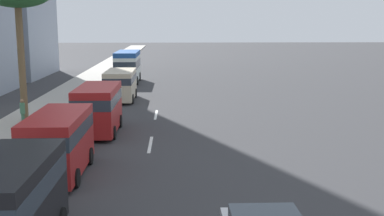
{
  "coord_description": "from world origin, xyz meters",
  "views": [
    {
      "loc": [
        -5.98,
        -1.22,
        6.06
      ],
      "look_at": [
        16.01,
        -2.04,
        2.03
      ],
      "focal_mm": 44.63,
      "sensor_mm": 36.0,
      "label": 1
    }
  ],
  "objects_px": {
    "pedestrian_by_tree": "(23,112)",
    "van_lead": "(9,202)",
    "van_sixth": "(58,140)",
    "van_third": "(120,83)",
    "minibus_fourth": "(128,66)",
    "van_second": "(98,107)"
  },
  "relations": [
    {
      "from": "van_lead",
      "to": "van_third",
      "type": "relative_size",
      "value": 0.94
    },
    {
      "from": "van_second",
      "to": "pedestrian_by_tree",
      "type": "distance_m",
      "value": 4.49
    },
    {
      "from": "minibus_fourth",
      "to": "van_sixth",
      "type": "bearing_deg",
      "value": 0.07
    },
    {
      "from": "van_sixth",
      "to": "van_second",
      "type": "bearing_deg",
      "value": 176.59
    },
    {
      "from": "van_second",
      "to": "van_sixth",
      "type": "relative_size",
      "value": 1.0
    },
    {
      "from": "minibus_fourth",
      "to": "van_lead",
      "type": "bearing_deg",
      "value": 0.58
    },
    {
      "from": "van_third",
      "to": "minibus_fourth",
      "type": "xyz_separation_m",
      "value": [
        10.85,
        0.48,
        0.37
      ]
    },
    {
      "from": "minibus_fourth",
      "to": "van_sixth",
      "type": "relative_size",
      "value": 1.27
    },
    {
      "from": "van_lead",
      "to": "van_sixth",
      "type": "height_order",
      "value": "van_lead"
    },
    {
      "from": "pedestrian_by_tree",
      "to": "van_lead",
      "type": "bearing_deg",
      "value": 167.61
    },
    {
      "from": "van_sixth",
      "to": "pedestrian_by_tree",
      "type": "relative_size",
      "value": 3.04
    },
    {
      "from": "van_lead",
      "to": "van_third",
      "type": "distance_m",
      "value": 24.72
    },
    {
      "from": "van_second",
      "to": "minibus_fourth",
      "type": "distance_m",
      "value": 21.74
    },
    {
      "from": "van_lead",
      "to": "van_sixth",
      "type": "bearing_deg",
      "value": -177.21
    },
    {
      "from": "van_third",
      "to": "pedestrian_by_tree",
      "type": "relative_size",
      "value": 3.07
    },
    {
      "from": "van_second",
      "to": "pedestrian_by_tree",
      "type": "height_order",
      "value": "van_second"
    },
    {
      "from": "van_lead",
      "to": "van_sixth",
      "type": "distance_m",
      "value": 6.64
    },
    {
      "from": "van_sixth",
      "to": "pedestrian_by_tree",
      "type": "height_order",
      "value": "van_sixth"
    },
    {
      "from": "minibus_fourth",
      "to": "pedestrian_by_tree",
      "type": "relative_size",
      "value": 3.85
    },
    {
      "from": "van_third",
      "to": "van_second",
      "type": "bearing_deg",
      "value": -0.05
    },
    {
      "from": "van_third",
      "to": "van_lead",
      "type": "bearing_deg",
      "value": -0.27
    },
    {
      "from": "van_second",
      "to": "minibus_fourth",
      "type": "xyz_separation_m",
      "value": [
        21.73,
        0.47,
        0.22
      ]
    }
  ]
}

